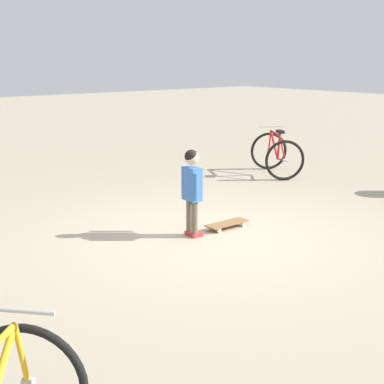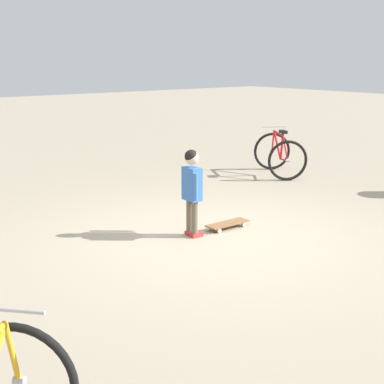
% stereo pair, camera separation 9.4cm
% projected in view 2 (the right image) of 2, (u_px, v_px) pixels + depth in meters
% --- Properties ---
extents(ground_plane, '(50.00, 50.00, 0.00)m').
position_uv_depth(ground_plane, '(217.00, 238.00, 6.84)').
color(ground_plane, tan).
extents(child_person, '(0.24, 0.36, 1.06)m').
position_uv_depth(child_person, '(192.00, 183.00, 6.77)').
color(child_person, brown).
rests_on(child_person, ground).
extents(skateboard, '(0.60, 0.20, 0.07)m').
position_uv_depth(skateboard, '(228.00, 224.00, 7.22)').
color(skateboard, olive).
rests_on(skateboard, ground).
extents(bicycle_far, '(1.16, 1.28, 0.85)m').
position_uv_depth(bicycle_far, '(280.00, 154.00, 10.40)').
color(bicycle_far, black).
rests_on(bicycle_far, ground).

